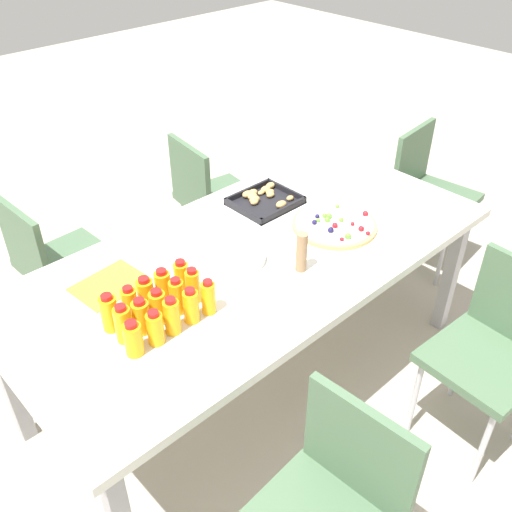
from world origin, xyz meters
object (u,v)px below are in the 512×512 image
juice_bottle_0 (133,339)px  napkin_stack (330,162)px  juice_bottle_5 (123,324)px  juice_bottle_8 (177,297)px  juice_bottle_1 (155,328)px  juice_bottle_3 (191,306)px  fruit_pizza (335,225)px  snack_tray (264,200)px  chair_far_left (54,259)px  juice_bottle_10 (110,313)px  chair_far_right (209,194)px  juice_bottle_14 (182,278)px  juice_bottle_2 (172,316)px  juice_bottle_11 (130,305)px  paper_folder (110,285)px  juice_bottle_9 (193,286)px  juice_bottle_4 (208,297)px  juice_bottle_6 (141,317)px  chair_end (427,187)px  cardboard_tube (302,252)px  party_table (254,263)px  plate_stack (241,258)px  chair_near_right (496,344)px  juice_bottle_7 (158,307)px  juice_bottle_12 (146,295)px  juice_bottle_13 (163,287)px  chair_near_left (332,505)px

juice_bottle_0 → napkin_stack: 1.60m
juice_bottle_5 → juice_bottle_8: (0.22, -0.01, -0.00)m
juice_bottle_1 → juice_bottle_3: juice_bottle_3 is taller
fruit_pizza → snack_tray: 0.38m
chair_far_left → juice_bottle_10: (-0.16, -0.84, 0.29)m
napkin_stack → juice_bottle_8: bearing=-162.6°
juice_bottle_8 → napkin_stack: (1.30, 0.41, -0.06)m
chair_far_right → juice_bottle_14: (-0.79, -0.83, 0.29)m
juice_bottle_2 → snack_tray: (0.84, 0.42, -0.05)m
juice_bottle_11 → paper_folder: (0.05, 0.23, -0.07)m
juice_bottle_1 → juice_bottle_8: 0.17m
juice_bottle_5 → snack_tray: (0.98, 0.35, -0.06)m
juice_bottle_10 → paper_folder: (0.12, 0.22, -0.07)m
juice_bottle_5 → juice_bottle_9: bearing=0.8°
juice_bottle_10 → juice_bottle_4: bearing=-28.0°
juice_bottle_6 → snack_tray: juice_bottle_6 is taller
chair_end → cardboard_tube: size_ratio=4.90×
chair_end → juice_bottle_0: size_ratio=6.21×
chair_end → juice_bottle_1: bearing=-0.5°
juice_bottle_1 → juice_bottle_9: 0.24m
party_table → juice_bottle_8: (-0.45, -0.09, 0.13)m
chair_far_right → juice_bottle_2: size_ratio=5.66×
chair_far_left → plate_stack: chair_far_left is taller
chair_near_right → juice_bottle_14: 1.25m
juice_bottle_5 → plate_stack: (0.59, 0.07, -0.06)m
cardboard_tube → snack_tray: bearing=61.5°
juice_bottle_3 → juice_bottle_6: juice_bottle_3 is taller
chair_near_right → juice_bottle_5: size_ratio=5.56×
snack_tray → juice_bottle_7: bearing=-157.7°
juice_bottle_1 → juice_bottle_3: size_ratio=0.96×
chair_far_right → juice_bottle_12: (-0.94, -0.82, 0.29)m
paper_folder → juice_bottle_5: bearing=-111.6°
chair_end → napkin_stack: (-0.54, 0.29, 0.23)m
chair_far_right → juice_bottle_5: bearing=-43.3°
juice_bottle_5 → juice_bottle_6: juice_bottle_5 is taller
paper_folder → chair_end: bearing=-5.5°
juice_bottle_7 → juice_bottle_14: bearing=24.5°
juice_bottle_8 → cardboard_tube: size_ratio=0.87×
juice_bottle_6 → juice_bottle_11: size_ratio=0.94×
chair_near_right → juice_bottle_4: (-0.85, 0.71, 0.29)m
juice_bottle_12 → juice_bottle_13: 0.07m
chair_near_left → snack_tray: (0.81, 1.14, 0.24)m
chair_end → chair_near_right: 1.28m
juice_bottle_9 → snack_tray: (0.69, 0.34, -0.05)m
chair_end → juice_bottle_9: bearing=-2.6°
juice_bottle_14 → napkin_stack: juice_bottle_14 is taller
chair_far_left → chair_near_left: (0.02, -1.71, 0.00)m
chair_near_left → juice_bottle_5: size_ratio=5.56×
juice_bottle_4 → chair_near_right: bearing=-39.9°
juice_bottle_11 → juice_bottle_12: size_ratio=1.04×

